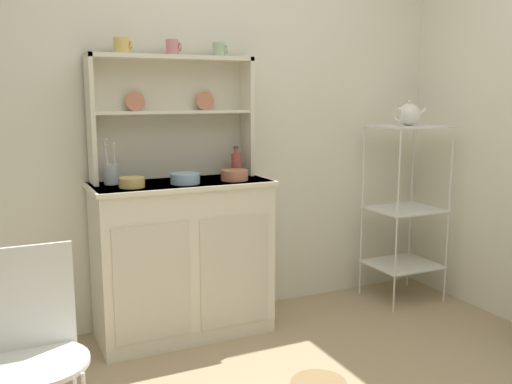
{
  "coord_description": "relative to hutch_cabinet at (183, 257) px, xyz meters",
  "views": [
    {
      "loc": [
        -1.23,
        -1.64,
        1.39
      ],
      "look_at": [
        0.07,
        1.12,
        0.86
      ],
      "focal_mm": 39.31,
      "sensor_mm": 36.0,
      "label": 1
    }
  ],
  "objects": [
    {
      "name": "jam_bottle",
      "position": [
        0.37,
        0.09,
        0.51
      ],
      "size": [
        0.06,
        0.06,
        0.18
      ],
      "color": "#B74C47",
      "rests_on": "hutch_cabinet"
    },
    {
      "name": "hutch_cabinet",
      "position": [
        0.0,
        0.0,
        0.0
      ],
      "size": [
        1.01,
        0.45,
        0.91
      ],
      "color": "silver",
      "rests_on": "ground"
    },
    {
      "name": "bakers_rack",
      "position": [
        1.54,
        -0.08,
        0.24
      ],
      "size": [
        0.45,
        0.39,
        1.19
      ],
      "color": "silver",
      "rests_on": "ground"
    },
    {
      "name": "cup_sage_2",
      "position": [
        0.29,
        0.12,
        1.18
      ],
      "size": [
        0.09,
        0.07,
        0.08
      ],
      "color": "#9EB78E",
      "rests_on": "hutch_shelf_unit"
    },
    {
      "name": "wall_back",
      "position": [
        0.28,
        0.26,
        0.79
      ],
      "size": [
        3.84,
        0.05,
        2.5
      ],
      "primitive_type": "cube",
      "color": "silver",
      "rests_on": "ground"
    },
    {
      "name": "bowl_mixing_large",
      "position": [
        -0.3,
        -0.07,
        0.47
      ],
      "size": [
        0.14,
        0.14,
        0.05
      ],
      "primitive_type": "cylinder",
      "color": "#DBB760",
      "rests_on": "hutch_cabinet"
    },
    {
      "name": "bowl_floral_medium",
      "position": [
        0.0,
        -0.07,
        0.47
      ],
      "size": [
        0.16,
        0.16,
        0.06
      ],
      "primitive_type": "cylinder",
      "color": "#8EB2D1",
      "rests_on": "hutch_cabinet"
    },
    {
      "name": "utensil_jar",
      "position": [
        -0.37,
        0.08,
        0.5
      ],
      "size": [
        0.08,
        0.08,
        0.25
      ],
      "color": "#B2B7C6",
      "rests_on": "hutch_cabinet"
    },
    {
      "name": "cup_gold_0",
      "position": [
        -0.28,
        0.12,
        1.19
      ],
      "size": [
        0.1,
        0.08,
        0.08
      ],
      "color": "#DBB760",
      "rests_on": "hutch_shelf_unit"
    },
    {
      "name": "cup_rose_1",
      "position": [
        0.01,
        0.12,
        1.19
      ],
      "size": [
        0.08,
        0.07,
        0.09
      ],
      "color": "#D17A84",
      "rests_on": "hutch_shelf_unit"
    },
    {
      "name": "porcelain_teapot",
      "position": [
        1.54,
        -0.08,
        0.8
      ],
      "size": [
        0.24,
        0.15,
        0.17
      ],
      "color": "white",
      "rests_on": "bakers_rack"
    },
    {
      "name": "hutch_shelf_unit",
      "position": [
        -0.0,
        0.16,
        0.85
      ],
      "size": [
        0.95,
        0.18,
        0.7
      ],
      "color": "beige",
      "rests_on": "hutch_cabinet"
    },
    {
      "name": "bowl_cream_small",
      "position": [
        0.3,
        -0.07,
        0.47
      ],
      "size": [
        0.16,
        0.16,
        0.06
      ],
      "primitive_type": "cylinder",
      "color": "#C67556",
      "rests_on": "hutch_cabinet"
    },
    {
      "name": "wire_chair",
      "position": [
        -0.86,
        -0.95,
        0.05
      ],
      "size": [
        0.36,
        0.36,
        0.85
      ],
      "rotation": [
        0.0,
        0.0,
        -0.26
      ],
      "color": "white",
      "rests_on": "ground"
    }
  ]
}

